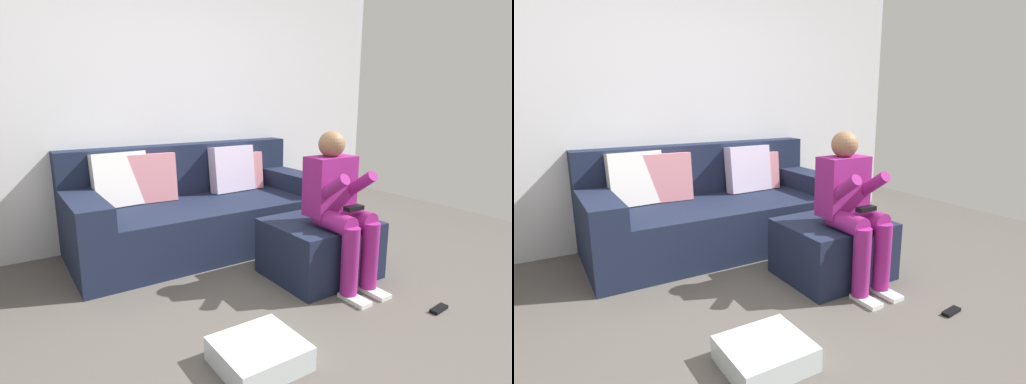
{
  "view_description": "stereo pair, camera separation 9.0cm",
  "coord_description": "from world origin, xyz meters",
  "views": [
    {
      "loc": [
        -1.32,
        -1.55,
        1.32
      ],
      "look_at": [
        0.43,
        1.14,
        0.58
      ],
      "focal_mm": 28.64,
      "sensor_mm": 36.0,
      "label": 1
    },
    {
      "loc": [
        -1.24,
        -1.6,
        1.32
      ],
      "look_at": [
        0.43,
        1.14,
        0.58
      ],
      "focal_mm": 28.64,
      "sensor_mm": 36.0,
      "label": 2
    }
  ],
  "objects": [
    {
      "name": "wall_back",
      "position": [
        0.0,
        2.19,
        1.36
      ],
      "size": [
        5.23,
        0.1,
        2.73
      ],
      "primitive_type": "cube",
      "color": "silver",
      "rests_on": "ground_plane"
    },
    {
      "name": "remote_near_ottoman",
      "position": [
        0.95,
        -0.2,
        0.01
      ],
      "size": [
        0.15,
        0.07,
        0.02
      ],
      "primitive_type": "cube",
      "rotation": [
        0.0,
        0.0,
        0.11
      ],
      "color": "black",
      "rests_on": "ground_plane"
    },
    {
      "name": "ottoman",
      "position": [
        0.68,
        0.64,
        0.21
      ],
      "size": [
        0.75,
        0.65,
        0.43
      ],
      "primitive_type": "cube",
      "color": "#192138",
      "rests_on": "ground_plane"
    },
    {
      "name": "ground_plane",
      "position": [
        0.0,
        0.0,
        0.0
      ],
      "size": [
        6.81,
        6.81,
        0.0
      ],
      "primitive_type": "plane",
      "color": "#544F49"
    },
    {
      "name": "person_seated",
      "position": [
        0.68,
        0.45,
        0.6
      ],
      "size": [
        0.35,
        0.59,
        1.1
      ],
      "color": "#8C1E72",
      "rests_on": "ground_plane"
    },
    {
      "name": "couch_sectional",
      "position": [
        0.19,
        1.72,
        0.33
      ],
      "size": [
        2.23,
        0.99,
        0.9
      ],
      "color": "#192138",
      "rests_on": "ground_plane"
    },
    {
      "name": "storage_bin",
      "position": [
        -0.31,
        -0.03,
        0.06
      ],
      "size": [
        0.43,
        0.39,
        0.13
      ],
      "primitive_type": "cube",
      "rotation": [
        0.0,
        0.0,
        0.0
      ],
      "color": "silver",
      "rests_on": "ground_plane"
    }
  ]
}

